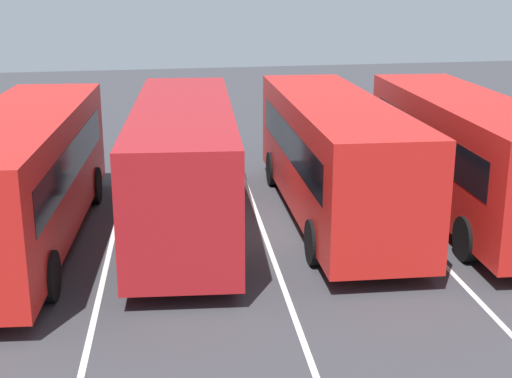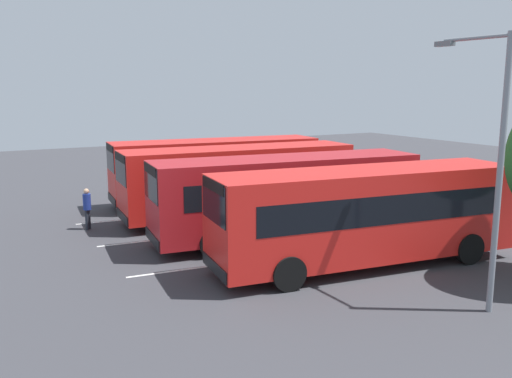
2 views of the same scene
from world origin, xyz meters
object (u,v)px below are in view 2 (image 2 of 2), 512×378
object	(u,v)px
bus_center_left	(238,179)
pedestrian	(87,205)
bus_far_left	(215,168)
bus_far_right	(365,213)
street_lamp	(493,154)
bus_center_right	(286,195)

from	to	relation	value
bus_center_left	pedestrian	world-z (taller)	bus_center_left
bus_far_left	bus_far_right	distance (m)	11.46
bus_center_left	bus_far_right	distance (m)	7.93
street_lamp	bus_center_left	bearing A→B (deg)	3.26
bus_center_right	bus_far_right	distance (m)	3.96
bus_center_left	bus_far_right	xyz separation A→B (m)	(-0.58, 7.91, 0.00)
bus_center_left	bus_far_right	bearing A→B (deg)	98.83
bus_center_left	bus_far_right	size ratio (longest dim) A/B	0.99
bus_far_right	bus_far_left	bearing A→B (deg)	-82.60
bus_far_left	bus_far_right	bearing A→B (deg)	96.23
bus_far_right	bus_center_left	bearing A→B (deg)	-78.69
bus_center_left	street_lamp	bearing A→B (deg)	99.31
pedestrian	street_lamp	xyz separation A→B (m)	(-7.35, 13.55, 3.12)
street_lamp	pedestrian	bearing A→B (deg)	27.04
bus_far_left	bus_far_right	xyz separation A→B (m)	(-0.06, 11.46, 0.00)
bus_far_right	street_lamp	bearing A→B (deg)	102.65
bus_far_left	pedestrian	distance (m)	7.26
bus_center_right	bus_far_right	xyz separation A→B (m)	(-0.59, 3.91, 0.00)
bus_far_right	pedestrian	xyz separation A→B (m)	(6.93, -9.22, -0.76)
bus_far_left	bus_far_right	world-z (taller)	same
bus_far_left	pedestrian	size ratio (longest dim) A/B	6.15
street_lamp	bus_far_left	bearing A→B (deg)	0.32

